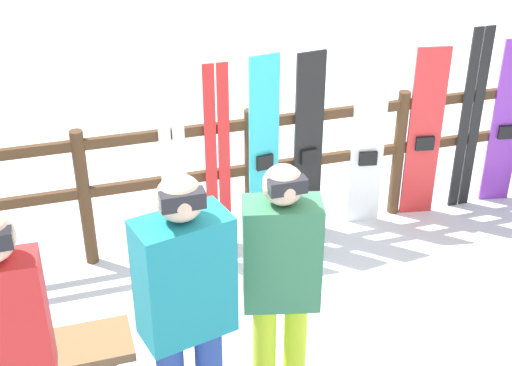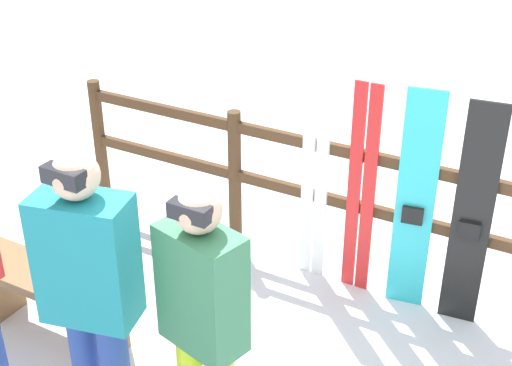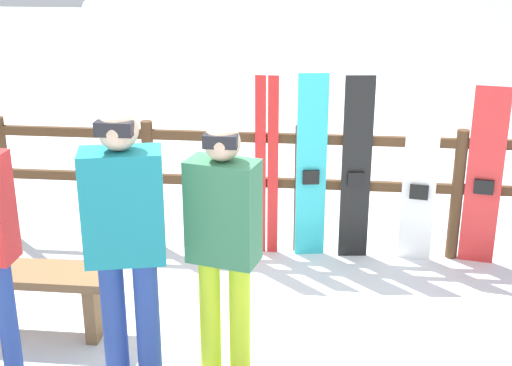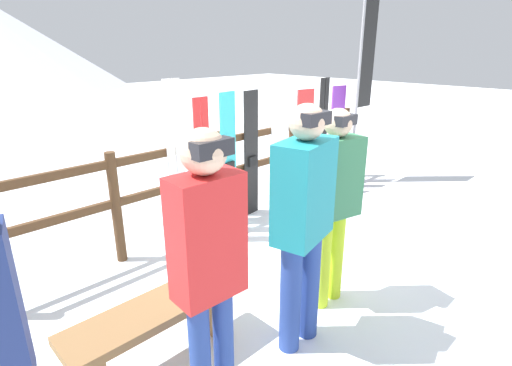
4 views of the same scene
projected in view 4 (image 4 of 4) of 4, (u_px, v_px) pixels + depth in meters
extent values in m
plane|color=white|center=(329.00, 272.00, 3.86)|extent=(40.00, 40.00, 0.00)
cylinder|color=#4C331E|center=(116.00, 208.00, 3.90)|extent=(0.10, 0.10, 1.13)
cylinder|color=#4C331E|center=(220.00, 179.00, 4.76)|extent=(0.10, 0.10, 1.13)
cylinder|color=#4C331E|center=(292.00, 158.00, 5.63)|extent=(0.10, 0.10, 1.13)
cylinder|color=#4C331E|center=(344.00, 143.00, 6.50)|extent=(0.10, 0.10, 1.13)
cube|color=#4C331E|center=(220.00, 174.00, 4.75)|extent=(5.24, 0.05, 0.08)
cube|color=#4C331E|center=(219.00, 142.00, 4.62)|extent=(5.24, 0.05, 0.08)
cube|color=brown|center=(156.00, 310.00, 2.60)|extent=(1.21, 0.36, 0.06)
cube|color=brown|center=(212.00, 310.00, 2.98)|extent=(0.08, 0.29, 0.42)
cylinder|color=navy|center=(201.00, 365.00, 2.19)|extent=(0.12, 0.12, 0.84)
cylinder|color=navy|center=(224.00, 350.00, 2.30)|extent=(0.12, 0.12, 0.84)
cube|color=red|center=(207.00, 237.00, 2.00)|extent=(0.38, 0.22, 0.66)
sphere|color=#D8B293|center=(203.00, 152.00, 1.85)|extent=(0.23, 0.23, 0.23)
cube|color=black|center=(212.00, 148.00, 1.80)|extent=(0.20, 0.08, 0.08)
cylinder|color=navy|center=(290.00, 297.00, 2.77)|extent=(0.15, 0.15, 0.85)
cylinder|color=navy|center=(309.00, 285.00, 2.90)|extent=(0.15, 0.15, 0.85)
cube|color=teal|center=(304.00, 191.00, 2.59)|extent=(0.51, 0.35, 0.67)
sphere|color=#D8B293|center=(307.00, 122.00, 2.44)|extent=(0.23, 0.23, 0.23)
cube|color=black|center=(316.00, 119.00, 2.38)|extent=(0.21, 0.08, 0.08)
cylinder|color=#B7D826|center=(322.00, 263.00, 3.25)|extent=(0.13, 0.13, 0.80)
cylinder|color=#B7D826|center=(335.00, 255.00, 3.37)|extent=(0.13, 0.13, 0.80)
cube|color=#33724C|center=(334.00, 177.00, 3.08)|extent=(0.46, 0.32, 0.63)
sphere|color=#D8B293|center=(338.00, 123.00, 2.94)|extent=(0.22, 0.22, 0.22)
cube|color=black|center=(346.00, 120.00, 2.88)|extent=(0.19, 0.08, 0.08)
cube|color=white|center=(172.00, 166.00, 4.17)|extent=(0.09, 0.02, 1.77)
cube|color=white|center=(180.00, 164.00, 4.24)|extent=(0.09, 0.02, 1.77)
cube|color=red|center=(199.00, 168.00, 4.44)|extent=(0.09, 0.02, 1.56)
cube|color=red|center=(207.00, 166.00, 4.51)|extent=(0.09, 0.02, 1.56)
cube|color=#2DBFCC|center=(228.00, 160.00, 4.71)|extent=(0.25, 0.06, 1.59)
cube|color=black|center=(230.00, 167.00, 4.72)|extent=(0.14, 0.05, 0.12)
cube|color=black|center=(251.00, 155.00, 4.96)|extent=(0.25, 0.05, 1.57)
cube|color=black|center=(253.00, 161.00, 4.97)|extent=(0.14, 0.05, 0.12)
cube|color=white|center=(279.00, 155.00, 5.34)|extent=(0.27, 0.07, 1.37)
cube|color=black|center=(281.00, 160.00, 5.34)|extent=(0.15, 0.06, 0.12)
cube|color=red|center=(304.00, 143.00, 5.66)|extent=(0.28, 0.07, 1.51)
cube|color=black|center=(305.00, 149.00, 5.66)|extent=(0.16, 0.06, 0.12)
cube|color=black|center=(320.00, 135.00, 5.89)|extent=(0.09, 0.02, 1.64)
cube|color=black|center=(324.00, 134.00, 5.96)|extent=(0.09, 0.02, 1.64)
cube|color=purple|center=(336.00, 135.00, 6.18)|extent=(0.27, 0.07, 1.51)
cube|color=black|center=(337.00, 140.00, 6.19)|extent=(0.15, 0.06, 0.12)
cylinder|color=#99999E|center=(358.00, 83.00, 5.89)|extent=(0.04, 0.04, 3.08)
cube|color=black|center=(369.00, 41.00, 5.83)|extent=(0.36, 0.01, 1.90)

